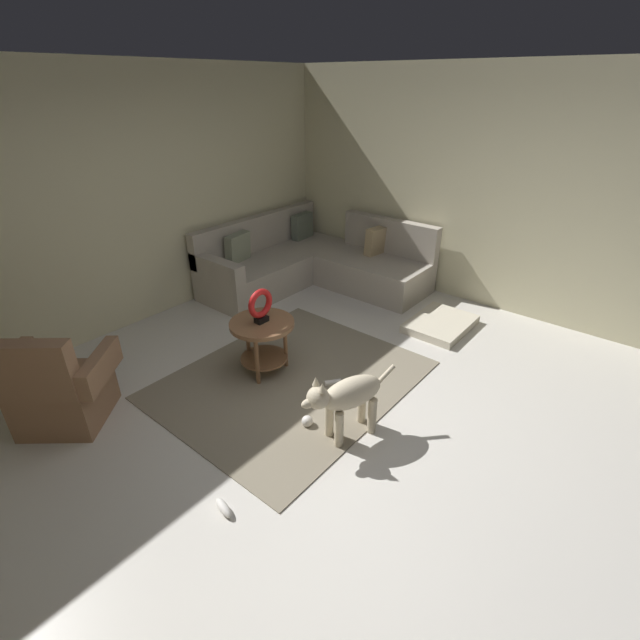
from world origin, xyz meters
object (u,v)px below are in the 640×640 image
(armchair, at_px, (59,390))
(dog_toy_ball, at_px, (307,421))
(dog_toy_rope, at_px, (333,382))
(torus_sculpture, at_px, (261,305))
(dog_bed_mat, at_px, (440,324))
(dog_toy_bone, at_px, (224,508))
(dog, at_px, (347,397))
(side_table, at_px, (262,333))
(sectional_couch, at_px, (312,264))

(armchair, height_order, dog_toy_ball, armchair)
(armchair, xyz_separation_m, dog_toy_rope, (1.79, -1.37, -0.30))
(torus_sculpture, distance_m, dog_toy_ball, 1.12)
(dog_bed_mat, xyz_separation_m, dog_toy_rope, (-1.64, 0.27, -0.02))
(dog_toy_bone, bearing_deg, dog, -9.97)
(dog_bed_mat, distance_m, dog, 2.15)
(side_table, bearing_deg, torus_sculpture, 180.00)
(sectional_couch, relative_size, dog_toy_rope, 14.50)
(armchair, relative_size, dog, 1.22)
(dog, bearing_deg, dog_toy_rope, -23.83)
(side_table, bearing_deg, dog, -101.13)
(torus_sculpture, xyz_separation_m, dog_toy_ball, (-0.34, -0.83, -0.67))
(dog_bed_mat, bearing_deg, dog_toy_bone, -179.46)
(sectional_couch, bearing_deg, torus_sculpture, -151.90)
(dog, relative_size, dog_toy_bone, 4.54)
(sectional_couch, relative_size, armchair, 2.25)
(dog_toy_ball, xyz_separation_m, dog_toy_bone, (-0.97, -0.12, -0.02))
(armchair, distance_m, dog_toy_bone, 1.72)
(dog_bed_mat, bearing_deg, side_table, 153.90)
(torus_sculpture, distance_m, dog_toy_rope, 0.97)
(sectional_couch, height_order, dog_bed_mat, sectional_couch)
(torus_sculpture, bearing_deg, side_table, 0.00)
(dog_bed_mat, relative_size, dog_toy_ball, 8.60)
(armchair, relative_size, dog_bed_mat, 1.25)
(dog_bed_mat, bearing_deg, dog_toy_rope, 170.54)
(dog_bed_mat, xyz_separation_m, dog_toy_ball, (-2.22, 0.09, 0.00))
(armchair, relative_size, dog_toy_bone, 5.54)
(armchair, bearing_deg, sectional_couch, 54.41)
(armchair, height_order, torus_sculpture, armchair)
(torus_sculpture, bearing_deg, dog_toy_bone, -143.95)
(dog_toy_rope, bearing_deg, dog_toy_bone, -168.91)
(dog_toy_rope, bearing_deg, armchair, 142.65)
(sectional_couch, relative_size, dog_bed_mat, 2.81)
(dog_bed_mat, bearing_deg, dog, -174.03)
(sectional_couch, bearing_deg, armchair, -175.15)
(sectional_couch, xyz_separation_m, dog_toy_bone, (-3.20, -1.96, -0.26))
(side_table, distance_m, dog_bed_mat, 2.13)
(dog_toy_ball, height_order, dog_toy_rope, dog_toy_ball)
(dog, bearing_deg, armchair, 54.91)
(dog, bearing_deg, dog_toy_bone, 99.44)
(side_table, distance_m, dog_toy_bone, 1.66)
(side_table, bearing_deg, dog_toy_ball, -111.92)
(torus_sculpture, relative_size, dog_bed_mat, 0.41)
(armchair, bearing_deg, dog_toy_rope, 12.21)
(sectional_couch, height_order, dog_toy_ball, sectional_couch)
(sectional_couch, distance_m, dog_toy_bone, 3.77)
(dog_toy_bone, bearing_deg, dog_toy_ball, 6.95)
(dog, relative_size, dog_toy_ball, 8.78)
(torus_sculpture, bearing_deg, dog_toy_ball, -111.92)
(dog_bed_mat, height_order, dog, dog)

